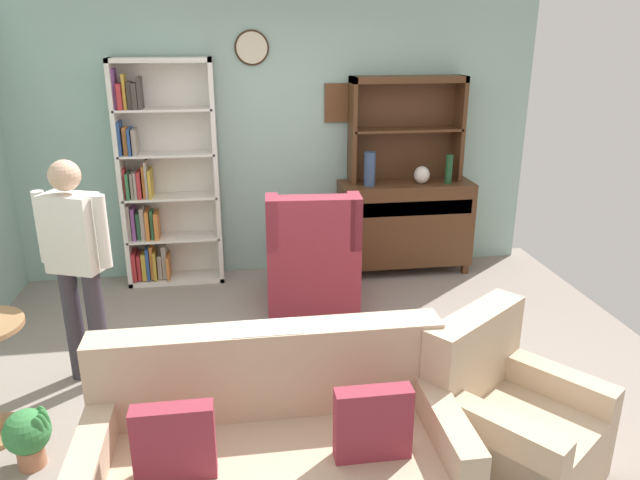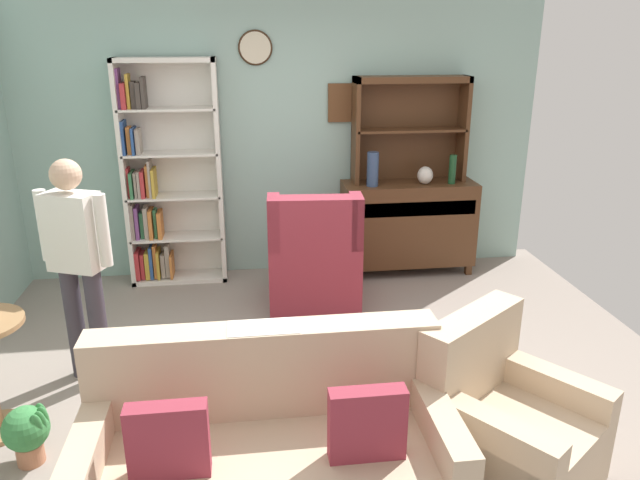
# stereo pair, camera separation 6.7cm
# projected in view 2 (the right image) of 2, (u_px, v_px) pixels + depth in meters

# --- Properties ---
(ground_plane) EXTENTS (5.40, 4.60, 0.02)m
(ground_plane) POSITION_uv_depth(u_px,v_px,m) (310.00, 377.00, 4.28)
(ground_plane) COLOR gray
(wall_back) EXTENTS (5.00, 0.09, 2.80)m
(wall_back) POSITION_uv_depth(u_px,v_px,m) (284.00, 131.00, 5.81)
(wall_back) COLOR #93B7AD
(wall_back) RESTS_ON ground_plane
(area_rug) EXTENTS (2.57, 1.83, 0.01)m
(area_rug) POSITION_uv_depth(u_px,v_px,m) (345.00, 397.00, 4.02)
(area_rug) COLOR brown
(area_rug) RESTS_ON ground_plane
(bookshelf) EXTENTS (0.90, 0.30, 2.10)m
(bookshelf) POSITION_uv_depth(u_px,v_px,m) (165.00, 181.00, 5.63)
(bookshelf) COLOR silver
(bookshelf) RESTS_ON ground_plane
(sideboard) EXTENTS (1.30, 0.45, 0.92)m
(sideboard) POSITION_uv_depth(u_px,v_px,m) (408.00, 223.00, 6.00)
(sideboard) COLOR #4C2D19
(sideboard) RESTS_ON ground_plane
(sideboard_hutch) EXTENTS (1.10, 0.26, 1.00)m
(sideboard_hutch) POSITION_uv_depth(u_px,v_px,m) (410.00, 115.00, 5.76)
(sideboard_hutch) COLOR #4C2D19
(sideboard_hutch) RESTS_ON sideboard
(vase_tall) EXTENTS (0.11, 0.11, 0.32)m
(vase_tall) POSITION_uv_depth(u_px,v_px,m) (373.00, 169.00, 5.69)
(vase_tall) COLOR #33476B
(vase_tall) RESTS_ON sideboard
(vase_round) EXTENTS (0.15, 0.15, 0.17)m
(vase_round) POSITION_uv_depth(u_px,v_px,m) (425.00, 175.00, 5.79)
(vase_round) COLOR beige
(vase_round) RESTS_ON sideboard
(bottle_wine) EXTENTS (0.07, 0.07, 0.28)m
(bottle_wine) POSITION_uv_depth(u_px,v_px,m) (452.00, 169.00, 5.79)
(bottle_wine) COLOR #194223
(bottle_wine) RESTS_ON sideboard
(couch_floral) EXTENTS (1.80, 0.85, 0.90)m
(couch_floral) POSITION_uv_depth(u_px,v_px,m) (269.00, 459.00, 2.99)
(couch_floral) COLOR #C6AD8E
(couch_floral) RESTS_ON ground_plane
(armchair_floral) EXTENTS (1.07, 1.07, 0.88)m
(armchair_floral) POSITION_uv_depth(u_px,v_px,m) (506.00, 428.00, 3.26)
(armchair_floral) COLOR #C6AD8E
(armchair_floral) RESTS_ON ground_plane
(wingback_chair) EXTENTS (0.84, 0.85, 1.05)m
(wingback_chair) POSITION_uv_depth(u_px,v_px,m) (314.00, 265.00, 5.27)
(wingback_chair) COLOR maroon
(wingback_chair) RESTS_ON ground_plane
(potted_plant_small) EXTENTS (0.25, 0.25, 0.35)m
(potted_plant_small) POSITION_uv_depth(u_px,v_px,m) (28.00, 431.00, 3.36)
(potted_plant_small) COLOR #AD6B4C
(potted_plant_small) RESTS_ON ground_plane
(person_reading) EXTENTS (0.51, 0.31, 1.56)m
(person_reading) POSITION_uv_depth(u_px,v_px,m) (77.00, 256.00, 3.99)
(person_reading) COLOR #38333D
(person_reading) RESTS_ON ground_plane
(coffee_table) EXTENTS (0.80, 0.50, 0.42)m
(coffee_table) POSITION_uv_depth(u_px,v_px,m) (265.00, 366.00, 3.74)
(coffee_table) COLOR #4C2D19
(coffee_table) RESTS_ON ground_plane
(book_stack) EXTENTS (0.21, 0.16, 0.09)m
(book_stack) POSITION_uv_depth(u_px,v_px,m) (254.00, 349.00, 3.71)
(book_stack) COLOR #337247
(book_stack) RESTS_ON coffee_table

